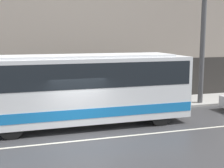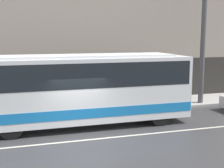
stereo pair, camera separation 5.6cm
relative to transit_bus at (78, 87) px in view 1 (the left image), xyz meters
The scene contains 6 objects.
ground_plane 2.91m from the transit_bus, 95.46° to the right, with size 60.00×60.00×0.00m, color #38383A.
sidewalk 3.89m from the transit_bus, 93.45° to the left, with size 60.00×3.10×0.13m.
building_facade 6.25m from the transit_bus, 92.31° to the left, with size 60.00×0.35×11.51m.
lane_stripe 2.90m from the transit_bus, 95.46° to the right, with size 54.00×0.14×0.01m.
transit_bus is the anchor object (origin of this frame).
utility_pole_near 9.06m from the transit_bus, 16.29° to the left, with size 0.31×0.31×8.49m.
Camera 1 is at (-2.57, -12.38, 4.37)m, focal length 50.00 mm.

